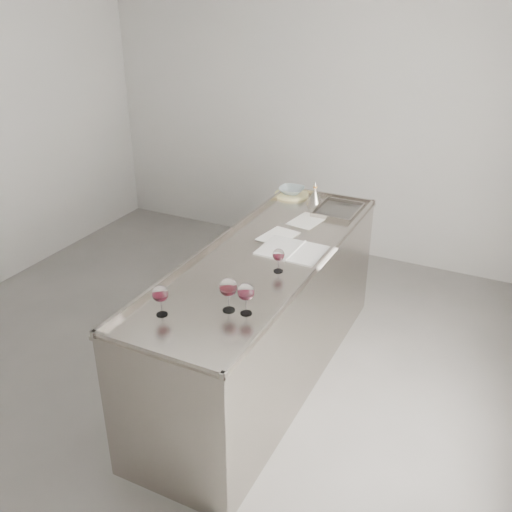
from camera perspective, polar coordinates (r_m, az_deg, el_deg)
The scene contains 12 objects.
room_shell at distance 3.45m, azimuth -8.84°, elevation 6.61°, with size 4.54×5.04×2.84m.
counter at distance 3.86m, azimuth 0.82°, elevation -6.14°, with size 0.77×2.42×0.97m.
wine_glass_left at distance 2.99m, azimuth -9.55°, elevation -3.82°, with size 0.09×0.09×0.17m.
wine_glass_middle at distance 2.99m, azimuth -2.79°, elevation -3.23°, with size 0.10×0.10×0.19m.
wine_glass_right at distance 2.96m, azimuth -1.01°, elevation -3.69°, with size 0.09×0.09×0.18m.
wine_glass_small at distance 3.39m, azimuth 2.27°, elevation 0.03°, with size 0.07×0.07×0.15m.
notebook at distance 3.68m, azimuth 3.99°, elevation 0.48°, with size 0.46×0.33×0.02m.
loose_paper_top at distance 4.16m, azimuth 5.13°, elevation 3.54°, with size 0.20×0.28×0.00m, color white.
loose_paper_under at distance 3.89m, azimuth 2.22°, elevation 2.02°, with size 0.20×0.28×0.00m, color white.
trivet at distance 4.64m, azimuth 3.58°, elevation 6.17°, with size 0.27×0.27×0.02m, color beige.
ceramic_bowl at distance 4.63m, azimuth 3.59°, elevation 6.57°, with size 0.20×0.20×0.05m, color #8B9DA1.
wine_funnel at distance 4.45m, azimuth 5.90°, elevation 5.82°, with size 0.13×0.13×0.19m.
Camera 1 is at (1.90, -2.64, 2.55)m, focal length 40.00 mm.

